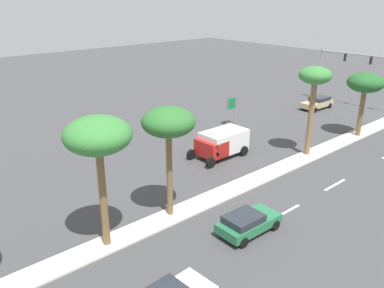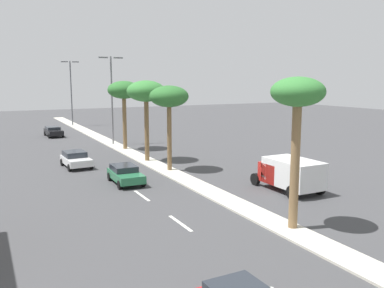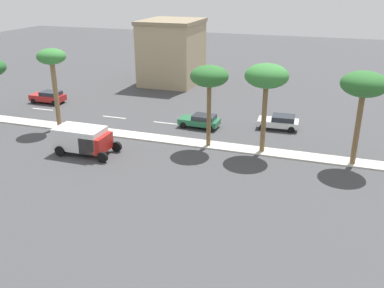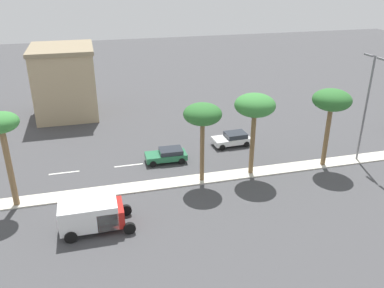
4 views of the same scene
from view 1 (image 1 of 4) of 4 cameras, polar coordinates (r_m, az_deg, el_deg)
name	(u,v)px [view 1 (image 1 of 4)]	position (r m, az deg, el deg)	size (l,w,h in m)	color
ground_plane	(166,219)	(26.38, -3.66, -10.62)	(160.00, 160.00, 0.00)	#424244
lane_stripe_trailing	(335,185)	(32.53, 19.69, -5.50)	(0.20, 2.80, 0.01)	silver
lane_stripe_inboard	(286,212)	(27.83, 13.30, -9.39)	(0.20, 2.80, 0.01)	silver
traffic_signal_gantry	(343,70)	(55.89, 20.77, 9.89)	(13.81, 0.53, 6.89)	gray
directional_road_sign	(232,106)	(44.00, 5.69, 5.40)	(0.10, 1.31, 3.07)	gray
palm_tree_near	(365,84)	(42.89, 23.47, 7.86)	(3.51, 3.51, 6.39)	brown
palm_tree_trailing	(315,80)	(35.68, 17.08, 8.66)	(2.75, 2.75, 7.88)	olive
palm_tree_center	(168,124)	(24.20, -3.38, 2.87)	(3.31, 3.31, 7.23)	brown
palm_tree_outboard	(98,138)	(21.46, -13.26, 0.87)	(3.64, 3.64, 7.64)	brown
sedan_tan_right	(317,103)	(53.09, 17.42, 5.66)	(2.12, 4.60, 1.46)	tan
sedan_green_front	(248,222)	(24.86, 7.93, -10.98)	(2.09, 4.10, 1.33)	#287047
box_truck	(220,143)	(35.45, 4.08, 0.16)	(2.72, 5.30, 2.31)	#B21E19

